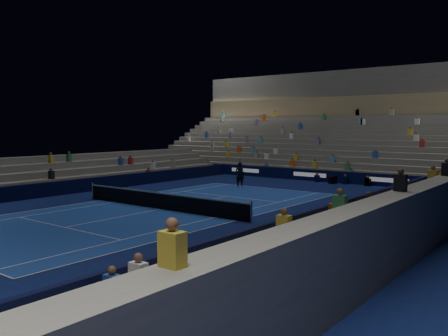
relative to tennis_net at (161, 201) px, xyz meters
name	(u,v)px	position (x,y,z in m)	size (l,w,h in m)	color
ground	(161,209)	(0.00, 0.00, -0.50)	(90.00, 90.00, 0.00)	#0D184E
court_surface	(161,209)	(0.00, 0.00, -0.50)	(10.97, 23.77, 0.01)	#1C409C
sponsor_barrier_far	(310,175)	(0.00, 18.50, 0.00)	(44.00, 0.25, 1.00)	#080C32
sponsor_barrier_east	(311,221)	(9.70, 0.00, 0.00)	(0.25, 37.00, 1.00)	black
sponsor_barrier_west	(64,188)	(-9.70, 0.00, 0.00)	(0.25, 37.00, 1.00)	black
grandstand_main	(353,140)	(0.00, 27.90, 2.87)	(44.00, 15.20, 11.20)	slate
grandstand_east	(387,221)	(13.17, 0.00, 0.41)	(5.00, 37.00, 2.50)	slate
grandstand_west	(37,178)	(-13.17, 0.00, 0.41)	(5.00, 37.00, 2.50)	slate
tennis_net	(161,201)	(0.00, 0.00, 0.00)	(12.90, 0.10, 1.10)	#B2B2B7
tennis_player	(240,175)	(-2.29, 10.99, 0.50)	(0.73, 0.48, 2.00)	black
broadcast_camera	(332,180)	(2.51, 17.68, -0.17)	(0.67, 1.02, 0.64)	black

